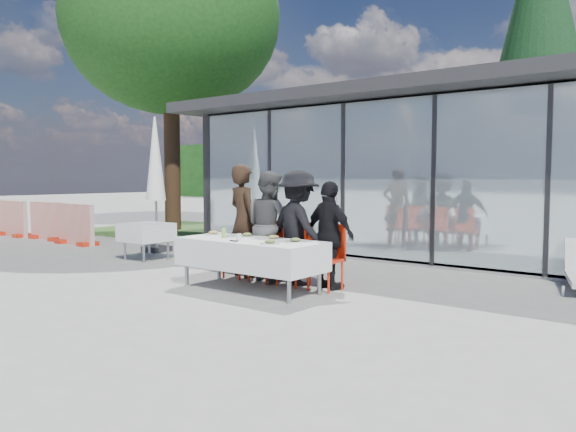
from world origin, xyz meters
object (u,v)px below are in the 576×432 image
Objects in this scene: dining_table at (250,254)px; plate_c at (274,238)px; diner_a at (243,221)px; plate_d at (296,241)px; spare_table_left at (146,232)px; diner_b at (269,226)px; conifer_tree at (540,37)px; diner_chair_c at (297,250)px; diner_chair_b at (269,247)px; plate_a at (213,233)px; diner_chair_d at (329,253)px; diner_d at (330,235)px; juice_bottle at (224,233)px; plate_extra at (270,242)px; market_umbrella at (155,166)px; plate_b at (247,236)px; diner_c at (298,228)px; folded_eyeglasses at (234,241)px; deciduous_tree at (170,21)px; diner_chair_a at (242,245)px.

plate_c reaches higher than dining_table.
plate_d is at bearing 175.62° from diner_a.
dining_table reaches higher than spare_table_left.
conifer_tree is (1.04, 11.78, 5.10)m from diner_b.
dining_table is at bearing -111.93° from diner_chair_c.
plate_a is at bearing -137.11° from diner_chair_b.
diner_chair_d is 0.69m from plate_d.
diner_chair_b is at bearing 13.48° from diner_d.
conifer_tree is (4.44, 11.58, 5.43)m from spare_table_left.
plate_extra is at bearing -11.32° from juice_bottle.
plate_a is at bearing 100.95° from diner_a.
market_umbrella is (-3.59, 1.75, 1.13)m from plate_a.
plate_a is 0.46m from juice_bottle.
juice_bottle is at bearing -133.95° from plate_b.
plate_extra is (-0.15, -0.38, 0.00)m from plate_d.
diner_c is 3.99m from spare_table_left.
folded_eyeglasses is at bearing -27.65° from plate_a.
deciduous_tree is at bearing 146.23° from plate_b.
plate_d is (-0.14, -0.65, -0.03)m from diner_d.
diner_chair_a is 0.57m from diner_chair_b.
diner_chair_c is 0.10× the size of deciduous_tree.
diner_chair_c is 0.09× the size of conifer_tree.
diner_c is at bearing 177.84° from diner_chair_d.
diner_chair_a is 0.09× the size of conifer_tree.
conifer_tree reaches higher than deciduous_tree.
dining_table is at bearing -139.94° from diner_chair_d.
diner_a is 0.89m from juice_bottle.
plate_extra is 1.12m from juice_bottle.
plate_b is at bearing 150.80° from plate_extra.
diner_d is (1.16, 0.00, -0.08)m from diner_b.
diner_a is 1.93× the size of diner_chair_b.
deciduous_tree is at bearing -15.06° from diner_a.
plate_c is at bearing 103.81° from diner_c.
deciduous_tree reaches higher than plate_c.
diner_chair_d is at bearing 0.00° from diner_chair_b.
dining_table is at bearing 4.49° from juice_bottle.
diner_chair_c is 1.14m from folded_eyeglasses.
juice_bottle is at bearing 168.68° from plate_extra.
folded_eyeglasses is at bearing -118.64° from plate_c.
plate_extra is at bearing -73.70° from diner_chair_c.
spare_table_left is (-3.97, 0.21, 0.02)m from diner_chair_c.
folded_eyeglasses is 5.13m from market_umbrella.
plate_a is 1.57m from plate_extra.
conifer_tree is (1.62, 11.78, 5.05)m from diner_a.
diner_b is 4.50m from market_umbrella.
diner_b reaches higher than diner_chair_b.
plate_extra is at bearing -90.78° from conifer_tree.
dining_table is 13.70m from conifer_tree.
diner_chair_a is 10.63m from deciduous_tree.
diner_b is at bearing 17.46° from diner_c.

